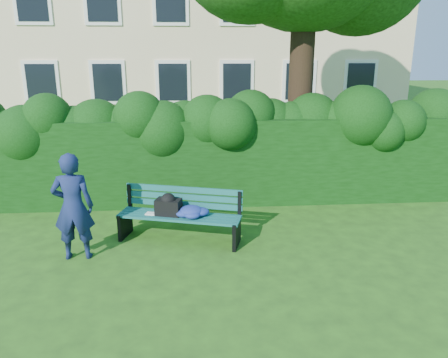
{
  "coord_description": "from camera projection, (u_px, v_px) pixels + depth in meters",
  "views": [
    {
      "loc": [
        -0.57,
        -6.82,
        3.15
      ],
      "look_at": [
        0.0,
        0.6,
        0.95
      ],
      "focal_mm": 35.0,
      "sensor_mm": 36.0,
      "label": 1
    }
  ],
  "objects": [
    {
      "name": "man_reading",
      "position": [
        73.0,
        207.0,
        6.67
      ],
      "size": [
        0.64,
        0.44,
        1.7
      ],
      "primitive_type": "imported",
      "rotation": [
        0.0,
        0.0,
        3.19
      ],
      "color": "#16214E",
      "rests_on": "ground"
    },
    {
      "name": "ground",
      "position": [
        227.0,
        242.0,
        7.45
      ],
      "size": [
        80.0,
        80.0,
        0.0
      ],
      "primitive_type": "plane",
      "color": "#274817",
      "rests_on": "ground"
    },
    {
      "name": "park_bench",
      "position": [
        180.0,
        212.0,
        7.4
      ],
      "size": [
        2.15,
        1.11,
        0.89
      ],
      "rotation": [
        0.0,
        0.0,
        -0.28
      ],
      "color": "#0D4340",
      "rests_on": "ground"
    },
    {
      "name": "hedge",
      "position": [
        218.0,
        160.0,
        9.3
      ],
      "size": [
        10.0,
        1.0,
        1.8
      ],
      "color": "black",
      "rests_on": "ground"
    }
  ]
}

